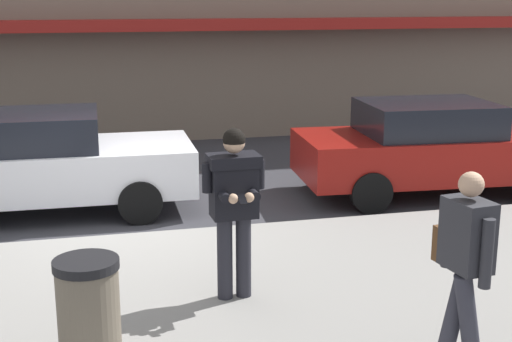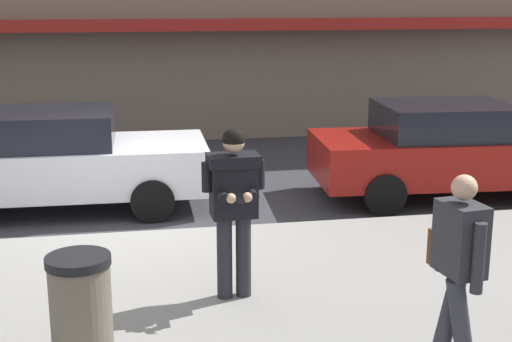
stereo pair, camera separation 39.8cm
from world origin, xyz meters
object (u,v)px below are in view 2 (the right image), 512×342
Objects in this scene: parked_sedan_mid at (55,159)px; man_texting_on_phone at (234,195)px; trash_bin at (81,310)px; parked_sedan_far at (451,149)px; pedestrian_with_bag at (458,260)px.

parked_sedan_mid is 4.61m from man_texting_on_phone.
trash_bin is (0.65, -5.21, -0.16)m from parked_sedan_mid.
parked_sedan_far is at bearing 41.51° from man_texting_on_phone.
man_texting_on_phone reaches higher than parked_sedan_far.
parked_sedan_far is (6.26, -0.41, 0.00)m from parked_sedan_mid.
parked_sedan_mid is 2.66× the size of pedestrian_with_bag.
man_texting_on_phone is 1.84× the size of trash_bin.
man_texting_on_phone is at bearing -62.18° from parked_sedan_mid.
pedestrian_with_bag is at bearing -115.03° from parked_sedan_far.
pedestrian_with_bag is (1.59, -1.77, -0.14)m from man_texting_on_phone.
parked_sedan_far is 2.71× the size of pedestrian_with_bag.
trash_bin is at bearing -142.23° from man_texting_on_phone.
parked_sedan_far is 5.99m from pedestrian_with_bag.
trash_bin is (-1.49, -1.15, -0.62)m from man_texting_on_phone.
trash_bin is at bearing -139.44° from parked_sedan_far.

